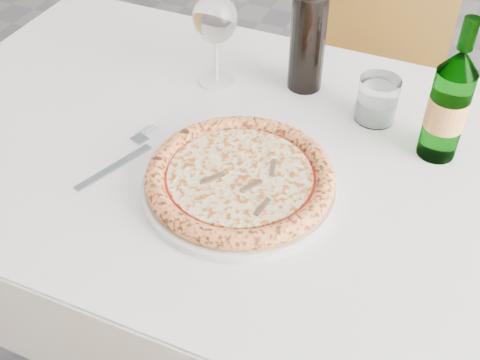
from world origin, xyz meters
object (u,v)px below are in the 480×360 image
(wine_glass, at_px, (215,20))
(wine_bottle, at_px, (308,32))
(dining_table, at_px, (262,192))
(beer_bottle, at_px, (449,104))
(pizza, at_px, (240,177))
(tumbler, at_px, (377,102))
(chair_far, at_px, (379,63))
(plate, at_px, (240,185))

(wine_glass, xyz_separation_m, wine_bottle, (0.17, 0.06, -0.02))
(dining_table, bearing_deg, beer_bottle, 24.16)
(dining_table, xyz_separation_m, pizza, (-0.00, -0.10, 0.12))
(pizza, relative_size, beer_bottle, 1.19)
(tumbler, bearing_deg, dining_table, -130.34)
(wine_glass, distance_m, wine_bottle, 0.18)
(pizza, bearing_deg, chair_far, 86.33)
(dining_table, height_order, pizza, pizza)
(plate, relative_size, pizza, 1.05)
(dining_table, bearing_deg, wine_bottle, 91.17)
(pizza, height_order, wine_glass, wine_glass)
(plate, xyz_separation_m, beer_bottle, (0.28, 0.22, 0.09))
(plate, relative_size, beer_bottle, 1.25)
(plate, bearing_deg, dining_table, 90.00)
(wine_glass, bearing_deg, chair_far, 68.59)
(wine_glass, height_order, tumbler, wine_glass)
(wine_glass, xyz_separation_m, tumbler, (0.32, 0.01, -0.10))
(chair_far, height_order, wine_glass, wine_glass)
(chair_far, bearing_deg, pizza, -93.67)
(plate, relative_size, tumbler, 3.81)
(wine_glass, bearing_deg, dining_table, -45.09)
(pizza, bearing_deg, wine_bottle, 90.81)
(chair_far, relative_size, plate, 2.89)
(beer_bottle, bearing_deg, dining_table, -155.84)
(dining_table, relative_size, plate, 4.25)
(dining_table, bearing_deg, chair_far, 85.84)
(tumbler, bearing_deg, plate, -118.62)
(wine_glass, bearing_deg, wine_bottle, 19.27)
(chair_far, height_order, plate, chair_far)
(pizza, height_order, beer_bottle, beer_bottle)
(plate, relative_size, wine_glass, 1.67)
(dining_table, distance_m, chair_far, 0.76)
(pizza, bearing_deg, wine_glass, 122.21)
(pizza, distance_m, wine_bottle, 0.34)
(chair_far, bearing_deg, tumbler, -80.18)
(dining_table, xyz_separation_m, wine_glass, (-0.17, 0.17, 0.23))
(dining_table, distance_m, wine_glass, 0.34)
(plate, xyz_separation_m, wine_bottle, (-0.00, 0.33, 0.11))
(chair_far, bearing_deg, beer_bottle, -70.42)
(dining_table, height_order, chair_far, chair_far)
(chair_far, distance_m, tumbler, 0.63)
(chair_far, relative_size, tumbler, 11.01)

